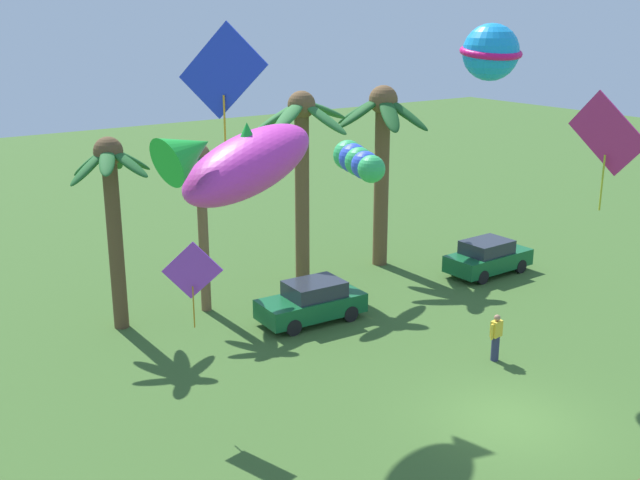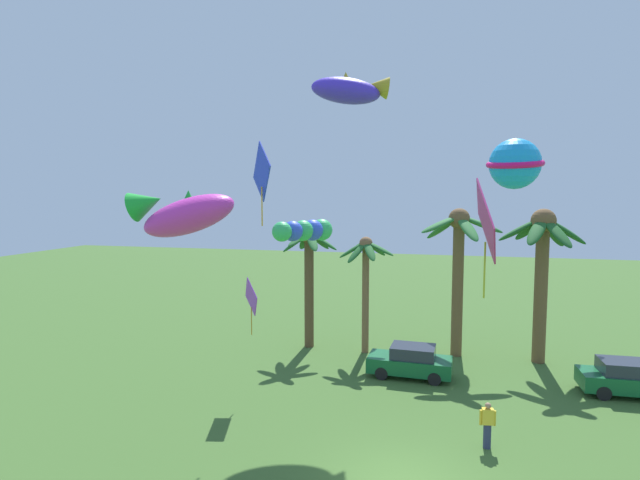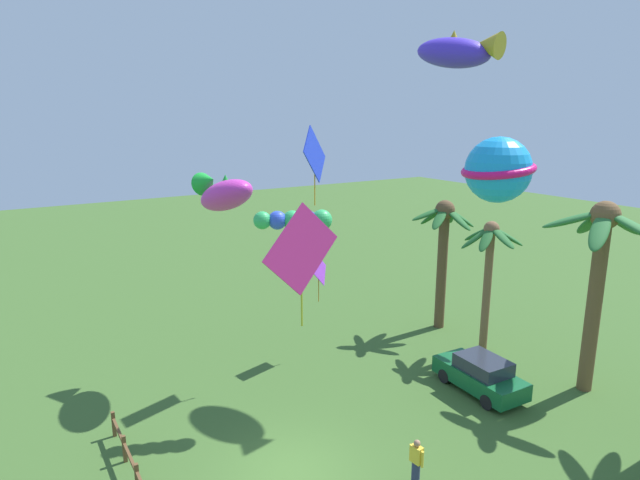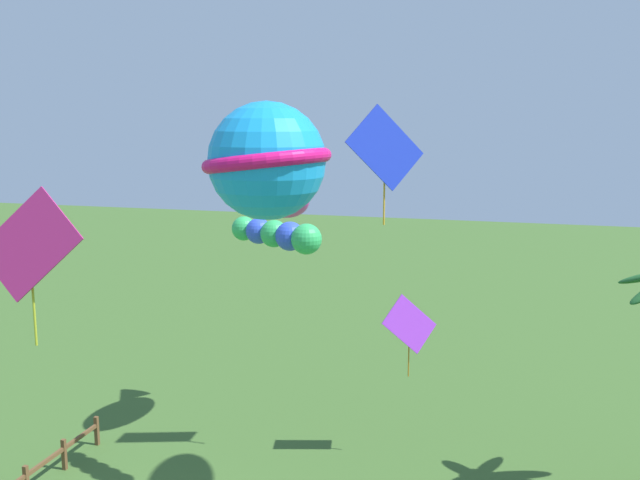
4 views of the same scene
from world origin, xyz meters
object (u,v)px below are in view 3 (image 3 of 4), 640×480
at_px(kite_tube_0, 296,220).
at_px(kite_fish_2, 223,193).
at_px(kite_ball_4, 498,170).
at_px(spectator_0, 416,463).
at_px(parked_car_0, 480,374).
at_px(kite_diamond_6, 315,156).
at_px(palm_tree_1, 443,239).
at_px(kite_diamond_1, 319,269).
at_px(kite_diamond_3, 301,251).
at_px(palm_tree_3, 600,256).
at_px(palm_tree_0, 489,256).
at_px(kite_fish_5, 458,51).

bearing_deg(kite_tube_0, kite_fish_2, -163.37).
xyz_separation_m(kite_fish_2, kite_ball_4, (11.06, 3.52, 1.72)).
bearing_deg(spectator_0, parked_car_0, 115.74).
distance_m(kite_tube_0, kite_diamond_6, 3.97).
bearing_deg(kite_fish_2, palm_tree_1, 83.27).
height_order(kite_diamond_1, kite_ball_4, kite_ball_4).
bearing_deg(kite_diamond_3, spectator_0, 81.79).
distance_m(palm_tree_3, kite_diamond_1, 11.66).
relative_size(parked_car_0, kite_ball_4, 1.67).
xyz_separation_m(kite_fish_2, kite_diamond_6, (1.56, 3.50, 1.50)).
distance_m(spectator_0, kite_fish_2, 12.63).
bearing_deg(palm_tree_0, kite_diamond_1, -118.73).
height_order(palm_tree_3, kite_diamond_3, kite_diamond_3).
relative_size(kite_diamond_3, kite_fish_5, 0.77).
distance_m(parked_car_0, kite_diamond_6, 11.35).
bearing_deg(kite_fish_5, spectator_0, -49.12).
bearing_deg(spectator_0, kite_diamond_1, 165.89).
height_order(kite_tube_0, kite_diamond_3, kite_diamond_3).
relative_size(palm_tree_0, parked_car_0, 1.60).
bearing_deg(kite_diamond_3, kite_diamond_1, 145.93).
height_order(palm_tree_0, kite_fish_5, kite_fish_5).
relative_size(palm_tree_3, kite_diamond_6, 2.35).
xyz_separation_m(kite_diamond_3, kite_ball_4, (1.34, 5.39, 1.81)).
xyz_separation_m(palm_tree_1, kite_diamond_1, (-0.57, -7.26, -0.64)).
xyz_separation_m(kite_ball_4, kite_diamond_6, (-9.51, -0.01, -0.22)).
height_order(kite_diamond_1, kite_diamond_3, kite_diamond_3).
bearing_deg(kite_fish_5, kite_diamond_3, -62.51).
height_order(kite_tube_0, kite_ball_4, kite_ball_4).
distance_m(palm_tree_0, kite_ball_4, 11.19).
bearing_deg(palm_tree_3, kite_ball_4, -78.99).
bearing_deg(kite_diamond_1, kite_fish_2, -100.51).
bearing_deg(palm_tree_1, spectator_0, -47.29).
xyz_separation_m(parked_car_0, kite_diamond_1, (-6.50, -3.79, 3.49)).
height_order(palm_tree_3, kite_fish_5, kite_fish_5).
distance_m(palm_tree_3, kite_fish_5, 10.03).
distance_m(palm_tree_0, spectator_0, 11.61).
relative_size(palm_tree_1, kite_diamond_1, 2.73).
distance_m(kite_diamond_3, kite_fish_5, 13.42).
xyz_separation_m(spectator_0, kite_fish_5, (-6.11, 7.06, 12.87)).
xyz_separation_m(spectator_0, kite_fish_2, (-10.25, -1.80, 7.16)).
relative_size(kite_diamond_1, kite_diamond_6, 0.75).
bearing_deg(kite_fish_2, parked_car_0, 47.60).
distance_m(palm_tree_3, kite_tube_0, 12.06).
bearing_deg(kite_fish_5, kite_fish_2, -115.03).
relative_size(parked_car_0, kite_diamond_3, 1.27).
bearing_deg(kite_diamond_3, parked_car_0, 103.96).
distance_m(kite_diamond_1, kite_ball_4, 11.66).
xyz_separation_m(palm_tree_1, kite_fish_2, (-1.35, -11.44, 3.09)).
bearing_deg(palm_tree_1, kite_ball_4, -39.20).
bearing_deg(palm_tree_0, kite_ball_4, -49.85).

